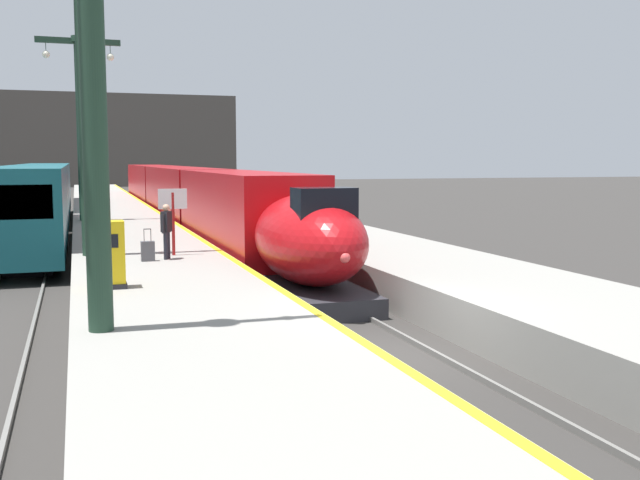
% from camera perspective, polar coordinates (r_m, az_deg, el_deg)
% --- Properties ---
extents(ground_plane, '(260.00, 260.00, 0.00)m').
position_cam_1_polar(ground_plane, '(15.60, 5.94, -8.95)').
color(ground_plane, '#33302D').
extents(platform_left, '(4.80, 110.00, 1.05)m').
position_cam_1_polar(platform_left, '(38.68, -15.09, 0.78)').
color(platform_left, gray).
rests_on(platform_left, ground).
extents(platform_right, '(4.80, 110.00, 1.05)m').
position_cam_1_polar(platform_right, '(39.96, -3.42, 1.15)').
color(platform_right, gray).
rests_on(platform_right, ground).
extents(platform_left_safety_stripe, '(0.20, 107.80, 0.01)m').
position_cam_1_polar(platform_left_safety_stripe, '(38.83, -11.75, 1.67)').
color(platform_left_safety_stripe, yellow).
rests_on(platform_left_safety_stripe, platform_left).
extents(rail_main_left, '(0.08, 110.00, 0.12)m').
position_cam_1_polar(rail_main_left, '(41.76, -10.77, 0.63)').
color(rail_main_left, slate).
rests_on(rail_main_left, ground).
extents(rail_main_right, '(0.08, 110.00, 0.12)m').
position_cam_1_polar(rail_main_right, '(41.98, -8.74, 0.70)').
color(rail_main_right, slate).
rests_on(rail_main_right, ground).
extents(rail_secondary_left, '(0.08, 110.00, 0.12)m').
position_cam_1_polar(rail_secondary_left, '(41.48, -21.93, 0.25)').
color(rail_secondary_left, slate).
rests_on(rail_secondary_left, ground).
extents(rail_secondary_right, '(0.08, 110.00, 0.12)m').
position_cam_1_polar(rail_secondary_right, '(41.41, -19.86, 0.32)').
color(rail_secondary_right, slate).
rests_on(rail_secondary_right, ground).
extents(highspeed_train_main, '(2.92, 56.15, 3.60)m').
position_cam_1_polar(highspeed_train_main, '(44.64, -10.37, 3.45)').
color(highspeed_train_main, '#B20F14').
rests_on(highspeed_train_main, ground).
extents(regional_train_adjacent, '(2.85, 36.60, 3.80)m').
position_cam_1_polar(regional_train_adjacent, '(43.10, -20.90, 3.26)').
color(regional_train_adjacent, '#145660').
rests_on(regional_train_adjacent, ground).
extents(station_column_near, '(4.00, 0.68, 8.92)m').
position_cam_1_polar(station_column_near, '(13.60, -17.38, 15.94)').
color(station_column_near, '#1E3828').
rests_on(station_column_near, platform_left).
extents(station_column_mid, '(4.00, 0.68, 9.74)m').
position_cam_1_polar(station_column_mid, '(24.43, -17.93, 12.52)').
color(station_column_mid, '#1E3828').
rests_on(station_column_mid, platform_left).
extents(station_column_far, '(4.00, 0.68, 9.05)m').
position_cam_1_polar(station_column_far, '(38.59, -18.13, 9.56)').
color(station_column_far, '#1E3828').
rests_on(station_column_far, platform_left).
extents(passenger_near_edge, '(0.38, 0.50, 1.69)m').
position_cam_1_polar(passenger_near_edge, '(22.81, -11.86, 0.99)').
color(passenger_near_edge, '#23232D').
rests_on(passenger_near_edge, platform_left).
extents(rolling_suitcase, '(0.40, 0.22, 0.98)m').
position_cam_1_polar(rolling_suitcase, '(22.57, -13.25, -0.84)').
color(rolling_suitcase, '#4C4C51').
rests_on(rolling_suitcase, platform_left).
extents(ticket_machine_yellow, '(0.76, 0.62, 1.60)m').
position_cam_1_polar(ticket_machine_yellow, '(18.04, -16.07, -1.29)').
color(ticket_machine_yellow, yellow).
rests_on(ticket_machine_yellow, platform_left).
extents(departure_info_board, '(0.90, 0.10, 2.12)m').
position_cam_1_polar(departure_info_board, '(23.70, -11.38, 2.45)').
color(departure_info_board, maroon).
rests_on(departure_info_board, platform_left).
extents(terminus_back_wall, '(36.00, 2.00, 14.00)m').
position_cam_1_polar(terminus_back_wall, '(115.90, -15.46, 7.49)').
color(terminus_back_wall, '#4C4742').
rests_on(terminus_back_wall, ground).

